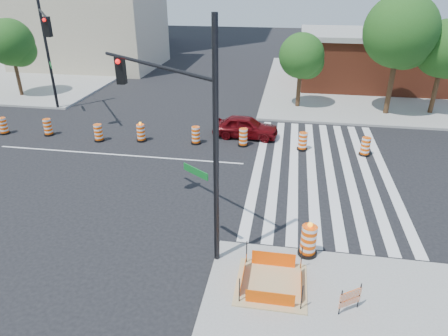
{
  "coord_description": "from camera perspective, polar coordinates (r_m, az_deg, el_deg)",
  "views": [
    {
      "loc": [
        9.14,
        -18.77,
        8.93
      ],
      "look_at": [
        6.56,
        -3.5,
        1.4
      ],
      "focal_mm": 32.0,
      "sensor_mm": 36.0,
      "label": 1
    }
  ],
  "objects": [
    {
      "name": "signal_pole_se",
      "position": [
        12.9,
        -6.26,
        7.36
      ],
      "size": [
        4.91,
        3.64,
        7.91
      ],
      "rotation": [
        0.0,
        0.0,
        2.51
      ],
      "color": "black",
      "rests_on": "ground"
    },
    {
      "name": "median_drum_1",
      "position": [
        28.26,
        -28.99,
        5.23
      ],
      "size": [
        0.6,
        0.6,
        1.02
      ],
      "color": "black",
      "rests_on": "ground"
    },
    {
      "name": "median_drum_6",
      "position": [
        22.97,
        2.76,
        4.32
      ],
      "size": [
        0.6,
        0.6,
        1.02
      ],
      "color": "black",
      "rests_on": "ground"
    },
    {
      "name": "tree_north_c",
      "position": [
        29.66,
        11.06,
        15.13
      ],
      "size": [
        3.22,
        3.16,
        5.37
      ],
      "color": "#382314",
      "rests_on": "ground"
    },
    {
      "name": "median_drum_2",
      "position": [
        26.8,
        -23.85,
        5.29
      ],
      "size": [
        0.6,
        0.6,
        1.02
      ],
      "color": "black",
      "rests_on": "ground"
    },
    {
      "name": "lane_centerline",
      "position": [
        22.71,
        -15.03,
        1.85
      ],
      "size": [
        14.0,
        0.12,
        0.01
      ],
      "primitive_type": "cube",
      "color": "silver",
      "rests_on": "ground"
    },
    {
      "name": "sidewalk_nw",
      "position": [
        46.55,
        -26.97,
        12.25
      ],
      "size": [
        22.0,
        22.0,
        0.15
      ],
      "primitive_type": "cube",
      "color": "gray",
      "rests_on": "ground"
    },
    {
      "name": "median_drum_5",
      "position": [
        23.31,
        -4.04,
        4.61
      ],
      "size": [
        0.6,
        0.6,
        1.02
      ],
      "color": "black",
      "rests_on": "ground"
    },
    {
      "name": "pit_drum",
      "position": [
        14.19,
        11.97,
        -10.2
      ],
      "size": [
        0.67,
        0.67,
        1.31
      ],
      "color": "black",
      "rests_on": "ground"
    },
    {
      "name": "brick_storefront",
      "position": [
        38.39,
        23.51,
        13.96
      ],
      "size": [
        16.5,
        8.5,
        4.6
      ],
      "color": "brown",
      "rests_on": "ground"
    },
    {
      "name": "beige_midrise",
      "position": [
        46.09,
        -18.9,
        19.77
      ],
      "size": [
        14.0,
        10.0,
        10.0
      ],
      "primitive_type": "cube",
      "color": "tan",
      "rests_on": "ground"
    },
    {
      "name": "tree_north_b",
      "position": [
        35.98,
        -28.08,
        15.23
      ],
      "size": [
        3.54,
        3.54,
        6.01
      ],
      "color": "#382314",
      "rests_on": "ground"
    },
    {
      "name": "median_drum_4",
      "position": [
        24.13,
        -11.77,
        4.9
      ],
      "size": [
        0.6,
        0.6,
        1.18
      ],
      "color": "black",
      "rests_on": "ground"
    },
    {
      "name": "tree_north_d",
      "position": [
        29.49,
        23.89,
        16.94
      ],
      "size": [
        4.71,
        4.71,
        8.01
      ],
      "color": "#382314",
      "rests_on": "ground"
    },
    {
      "name": "median_drum_3",
      "position": [
        24.77,
        -17.49,
        4.75
      ],
      "size": [
        0.6,
        0.6,
        1.02
      ],
      "color": "black",
      "rests_on": "ground"
    },
    {
      "name": "excavation_pit",
      "position": [
        13.09,
        6.79,
        -16.01
      ],
      "size": [
        2.2,
        2.2,
        0.9
      ],
      "color": "tan",
      "rests_on": "ground"
    },
    {
      "name": "red_coupe",
      "position": [
        24.18,
        3.09,
        5.92
      ],
      "size": [
        3.97,
        1.74,
        1.33
      ],
      "primitive_type": "imported",
      "rotation": [
        0.0,
        0.0,
        1.53
      ],
      "color": "#57070B",
      "rests_on": "ground"
    },
    {
      "name": "ground",
      "position": [
        22.71,
        -15.03,
        1.84
      ],
      "size": [
        120.0,
        120.0,
        0.0
      ],
      "primitive_type": "plane",
      "color": "black",
      "rests_on": "ground"
    },
    {
      "name": "median_drum_8",
      "position": [
        23.01,
        19.54,
        2.83
      ],
      "size": [
        0.6,
        0.6,
        1.02
      ],
      "color": "black",
      "rests_on": "ground"
    },
    {
      "name": "sidewalk_ne",
      "position": [
        38.84,
        22.93,
        10.76
      ],
      "size": [
        22.0,
        22.0,
        0.15
      ],
      "primitive_type": "cube",
      "color": "gray",
      "rests_on": "ground"
    },
    {
      "name": "tree_north_e",
      "position": [
        31.1,
        28.98,
        14.28
      ],
      "size": [
        3.77,
        3.77,
        6.4
      ],
      "color": "#382314",
      "rests_on": "ground"
    },
    {
      "name": "crosswalk_east",
      "position": [
        20.86,
        13.62,
        -0.17
      ],
      "size": [
        6.75,
        13.5,
        0.01
      ],
      "color": "silver",
      "rests_on": "ground"
    },
    {
      "name": "signal_pole_nw",
      "position": [
        29.24,
        -24.08,
        16.67
      ],
      "size": [
        3.9,
        5.42,
        8.64
      ],
      "rotation": [
        0.0,
        0.0,
        -0.95
      ],
      "color": "black",
      "rests_on": "ground"
    },
    {
      "name": "barricade",
      "position": [
        12.47,
        17.58,
        -17.28
      ],
      "size": [
        0.65,
        0.44,
        0.89
      ],
      "rotation": [
        0.0,
        0.0,
        0.58
      ],
      "color": "#FF5205",
      "rests_on": "ground"
    },
    {
      "name": "median_drum_7",
      "position": [
        22.81,
        11.18,
        3.68
      ],
      "size": [
        0.6,
        0.6,
        1.02
      ],
      "color": "black",
      "rests_on": "ground"
    }
  ]
}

